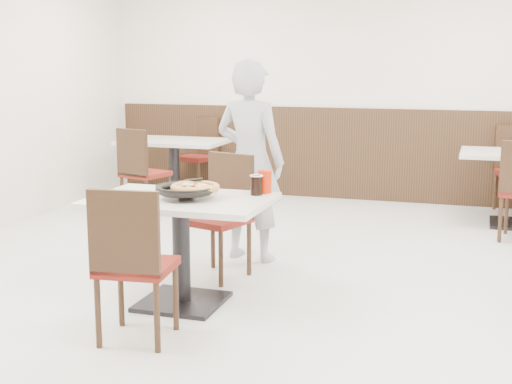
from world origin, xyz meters
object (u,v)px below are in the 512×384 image
(bg_chair_left_near, at_px, (145,172))
(pizza, at_px, (195,190))
(pizza_pan, at_px, (186,192))
(bg_chair_left_far, at_px, (196,156))
(cola_glass, at_px, (256,186))
(red_cup, at_px, (265,182))
(side_plate, at_px, (126,197))
(chair_near, at_px, (137,263))
(diner_person, at_px, (250,161))
(main_table, at_px, (181,251))
(chair_far, at_px, (216,217))
(bg_table_left, at_px, (174,172))

(bg_chair_left_near, bearing_deg, pizza, -39.72)
(pizza_pan, distance_m, bg_chair_left_far, 4.21)
(cola_glass, distance_m, red_cup, 0.10)
(side_plate, relative_size, bg_chair_left_far, 0.21)
(chair_near, bearing_deg, diner_person, 80.39)
(main_table, relative_size, chair_far, 1.26)
(chair_near, relative_size, diner_person, 0.57)
(chair_near, height_order, pizza_pan, chair_near)
(cola_glass, xyz_separation_m, red_cup, (0.03, 0.09, 0.02))
(bg_chair_left_near, relative_size, bg_chair_left_far, 1.00)
(main_table, bearing_deg, chair_far, 89.44)
(chair_far, bearing_deg, cola_glass, 155.05)
(chair_far, relative_size, diner_person, 0.57)
(cola_glass, distance_m, bg_chair_left_near, 3.05)
(cola_glass, height_order, bg_table_left, cola_glass)
(main_table, distance_m, pizza, 0.45)
(pizza_pan, height_order, bg_table_left, pizza_pan)
(chair_near, distance_m, chair_far, 1.31)
(red_cup, bearing_deg, main_table, -145.32)
(chair_near, distance_m, side_plate, 0.70)
(side_plate, height_order, bg_chair_left_near, bg_chair_left_near)
(chair_far, xyz_separation_m, bg_chair_left_near, (-1.54, 1.88, 0.00))
(red_cup, relative_size, bg_chair_left_far, 0.17)
(chair_near, xyz_separation_m, bg_table_left, (-1.49, 3.87, -0.10))
(chair_near, bearing_deg, red_cup, 56.87)
(chair_far, xyz_separation_m, diner_person, (0.09, 0.57, 0.36))
(main_table, relative_size, diner_person, 0.72)
(chair_near, distance_m, red_cup, 1.17)
(chair_near, height_order, cola_glass, chair_near)
(pizza_pan, distance_m, bg_table_left, 3.61)
(chair_near, xyz_separation_m, bg_chair_left_far, (-1.49, 4.54, 0.00))
(diner_person, bearing_deg, bg_table_left, -40.72)
(bg_table_left, bearing_deg, chair_far, -59.64)
(chair_near, relative_size, cola_glass, 7.31)
(pizza_pan, relative_size, bg_chair_left_near, 0.37)
(diner_person, bearing_deg, bg_chair_left_near, -28.23)
(pizza, height_order, diner_person, diner_person)
(red_cup, xyz_separation_m, diner_person, (-0.40, 0.89, 0.01))
(bg_chair_left_far, bearing_deg, side_plate, 122.90)
(main_table, bearing_deg, bg_chair_left_far, 111.02)
(bg_table_left, bearing_deg, side_plate, -71.07)
(red_cup, bearing_deg, diner_person, 114.14)
(chair_far, distance_m, cola_glass, 0.70)
(bg_chair_left_near, xyz_separation_m, bg_chair_left_far, (0.04, 1.34, 0.00))
(bg_chair_left_near, bearing_deg, bg_table_left, 104.12)
(pizza, bearing_deg, bg_chair_left_near, 122.86)
(main_table, height_order, diner_person, diner_person)
(red_cup, xyz_separation_m, bg_chair_left_far, (-1.98, 3.54, -0.35))
(chair_near, bearing_deg, pizza, 74.07)
(pizza_pan, bearing_deg, side_plate, -166.32)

